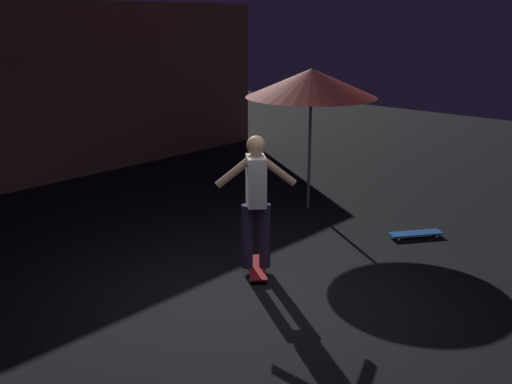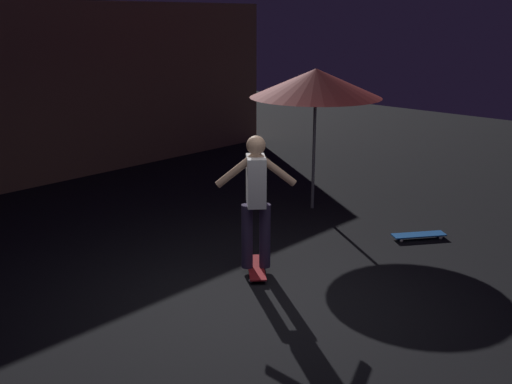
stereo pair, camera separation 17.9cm
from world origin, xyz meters
name	(u,v)px [view 2 (the right image)]	position (x,y,z in m)	size (l,w,h in m)	color
ground_plane	(275,305)	(0.00, 0.00, 0.00)	(28.00, 28.00, 0.00)	black
low_building	(33,85)	(1.41, 8.19, 1.69)	(10.06, 3.59, 3.38)	#AD7F56
patio_umbrella	(316,83)	(3.00, 1.84, 2.07)	(2.10, 2.10, 2.30)	slate
skateboard_ridden	(256,268)	(0.49, 0.76, 0.06)	(0.67, 0.71, 0.07)	#AD1E23
skateboard_spare	(419,235)	(2.94, -0.16, 0.06)	(0.75, 0.62, 0.07)	#1959B2
skater	(256,193)	(0.49, 0.76, 1.04)	(0.79, 0.72, 1.67)	#382D4C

